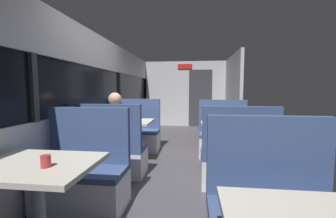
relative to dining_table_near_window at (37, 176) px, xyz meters
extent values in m
cube|color=#423F44|center=(0.89, 2.09, -0.65)|extent=(3.30, 9.20, 0.02)
cube|color=#B2B2B7|center=(-0.56, 2.09, -0.16)|extent=(0.08, 8.40, 0.95)
cube|color=#B2B2B7|center=(-0.56, 2.09, 1.36)|extent=(0.08, 8.40, 0.60)
cube|color=black|center=(-0.57, 2.09, 0.69)|extent=(0.03, 8.40, 0.75)
cube|color=#2D2D30|center=(-0.54, 0.69, 0.69)|extent=(0.06, 0.08, 0.75)
cube|color=#2D2D30|center=(-0.54, 3.49, 0.69)|extent=(0.06, 0.08, 0.75)
cube|color=#2D2D30|center=(-0.54, 6.29, 0.69)|extent=(0.06, 0.08, 0.75)
cube|color=#B2B2B7|center=(0.89, 6.29, 0.51)|extent=(2.90, 0.08, 2.30)
cube|color=#333338|center=(1.44, 6.24, 0.36)|extent=(0.80, 0.04, 2.00)
cube|color=red|center=(0.89, 6.23, 1.48)|extent=(0.50, 0.03, 0.16)
cube|color=#B2B2B7|center=(2.34, 5.09, 0.51)|extent=(0.08, 2.40, 2.30)
cylinder|color=#9E9EA3|center=(0.00, 0.00, -0.29)|extent=(0.10, 0.10, 0.70)
cube|color=beige|center=(0.00, 0.00, 0.08)|extent=(0.90, 0.70, 0.04)
cube|color=silver|center=(0.00, 0.66, -0.44)|extent=(0.95, 0.50, 0.39)
cube|color=#384C7A|center=(0.00, 0.66, -0.22)|extent=(0.95, 0.50, 0.06)
cube|color=#384C7A|center=(0.00, 0.87, 0.14)|extent=(0.95, 0.08, 0.65)
cylinder|color=#9E9EA3|center=(0.00, 2.31, -0.29)|extent=(0.10, 0.10, 0.70)
cube|color=beige|center=(0.00, 2.31, 0.08)|extent=(0.90, 0.70, 0.04)
cube|color=silver|center=(0.00, 1.65, -0.44)|extent=(0.95, 0.50, 0.39)
cube|color=#384C7A|center=(0.00, 1.65, -0.22)|extent=(0.95, 0.50, 0.06)
cube|color=#384C7A|center=(0.00, 1.44, 0.14)|extent=(0.95, 0.08, 0.65)
cube|color=silver|center=(0.00, 2.97, -0.44)|extent=(0.95, 0.50, 0.39)
cube|color=#384C7A|center=(0.00, 2.97, -0.22)|extent=(0.95, 0.50, 0.06)
cube|color=#384C7A|center=(0.00, 3.18, 0.14)|extent=(0.95, 0.08, 0.65)
cube|color=#384C7A|center=(1.79, 0.06, -0.22)|extent=(0.95, 0.50, 0.06)
cube|color=#384C7A|center=(1.79, 0.27, 0.14)|extent=(0.95, 0.08, 0.65)
cylinder|color=#9E9EA3|center=(1.79, 2.11, -0.29)|extent=(0.10, 0.10, 0.70)
cube|color=beige|center=(1.79, 2.11, 0.08)|extent=(0.90, 0.70, 0.04)
cube|color=silver|center=(1.79, 1.45, -0.44)|extent=(0.95, 0.50, 0.39)
cube|color=#384C7A|center=(1.79, 1.45, -0.22)|extent=(0.95, 0.50, 0.06)
cube|color=#384C7A|center=(1.79, 1.24, 0.14)|extent=(0.95, 0.08, 0.65)
cube|color=silver|center=(1.79, 2.77, -0.44)|extent=(0.95, 0.50, 0.39)
cube|color=#384C7A|center=(1.79, 2.77, -0.22)|extent=(0.95, 0.50, 0.06)
cube|color=#384C7A|center=(1.79, 2.98, 0.14)|extent=(0.95, 0.08, 0.65)
cube|color=#26262D|center=(0.00, 1.65, -0.41)|extent=(0.30, 0.36, 0.45)
cube|color=#59724C|center=(0.00, 1.70, 0.11)|extent=(0.34, 0.22, 0.60)
sphere|color=tan|center=(0.00, 1.72, 0.52)|extent=(0.20, 0.20, 0.20)
cylinder|color=#59724C|center=(-0.20, 1.88, 0.13)|extent=(0.07, 0.28, 0.07)
cylinder|color=#59724C|center=(0.20, 1.88, 0.13)|extent=(0.07, 0.28, 0.07)
cylinder|color=#B23333|center=(0.14, -0.08, 0.15)|extent=(0.07, 0.07, 0.09)
camera|label=1|loc=(1.20, -1.50, 0.66)|focal=23.22mm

